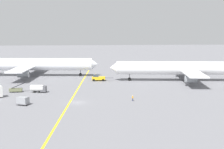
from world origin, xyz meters
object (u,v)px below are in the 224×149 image
at_px(airliner_at_gate_left, 33,64).
at_px(pushback_tug, 98,78).
at_px(gse_container_dolly_flat, 23,101).
at_px(gse_fuel_bowser_stubby, 39,88).
at_px(airliner_being_pushed, 183,68).
at_px(ground_crew_marshaller_foreground, 133,98).
at_px(gse_belt_loader_portside, 16,90).

bearing_deg(airliner_at_gate_left, pushback_tug, -28.93).
distance_m(airliner_at_gate_left, pushback_tug, 30.87).
xyz_separation_m(gse_container_dolly_flat, gse_fuel_bowser_stubby, (1.85, 17.15, 0.16)).
relative_size(airliner_being_pushed, ground_crew_marshaller_foreground, 34.80).
bearing_deg(gse_container_dolly_flat, pushback_tug, 61.06).
bearing_deg(gse_container_dolly_flat, airliner_being_pushed, 33.39).
distance_m(airliner_being_pushed, gse_container_dolly_flat, 64.62).
height_order(gse_fuel_bowser_stubby, ground_crew_marshaller_foreground, gse_fuel_bowser_stubby).
bearing_deg(airliner_at_gate_left, gse_fuel_bowser_stubby, -79.07).
distance_m(gse_container_dolly_flat, gse_belt_loader_portside, 19.19).
bearing_deg(gse_fuel_bowser_stubby, airliner_at_gate_left, 100.93).
bearing_deg(ground_crew_marshaller_foreground, gse_container_dolly_flat, -175.41).
bearing_deg(gse_belt_loader_portside, gse_fuel_bowser_stubby, -9.57).
distance_m(airliner_being_pushed, gse_fuel_bowser_stubby, 55.27).
xyz_separation_m(airliner_being_pushed, gse_belt_loader_portside, (-59.34, -17.11, -4.13)).
height_order(airliner_at_gate_left, airliner_being_pushed, airliner_being_pushed).
xyz_separation_m(airliner_being_pushed, ground_crew_marshaller_foreground, (-24.18, -33.12, -4.14)).
distance_m(pushback_tug, ground_crew_marshaller_foreground, 37.53).
bearing_deg(gse_fuel_bowser_stubby, gse_container_dolly_flat, -96.17).
relative_size(airliner_at_gate_left, gse_fuel_bowser_stubby, 10.66).
xyz_separation_m(airliner_at_gate_left, gse_fuel_bowser_stubby, (7.09, -36.70, -3.59)).
bearing_deg(airliner_at_gate_left, ground_crew_marshaller_foreground, -55.85).
bearing_deg(airliner_at_gate_left, gse_belt_loader_portside, -90.40).
bearing_deg(ground_crew_marshaller_foreground, gse_fuel_bowser_stubby, 152.04).
xyz_separation_m(pushback_tug, gse_belt_loader_portside, (-27.07, -20.64, -0.34)).
relative_size(gse_container_dolly_flat, gse_belt_loader_portside, 0.77).
xyz_separation_m(gse_container_dolly_flat, ground_crew_marshaller_foreground, (29.68, 2.38, -0.36)).
bearing_deg(pushback_tug, gse_container_dolly_flat, -118.94).
bearing_deg(airliner_being_pushed, gse_belt_loader_portside, -163.92).
bearing_deg(airliner_being_pushed, ground_crew_marshaller_foreground, -126.13).
distance_m(pushback_tug, gse_container_dolly_flat, 44.60).
xyz_separation_m(airliner_at_gate_left, gse_container_dolly_flat, (5.23, -53.85, -3.75)).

